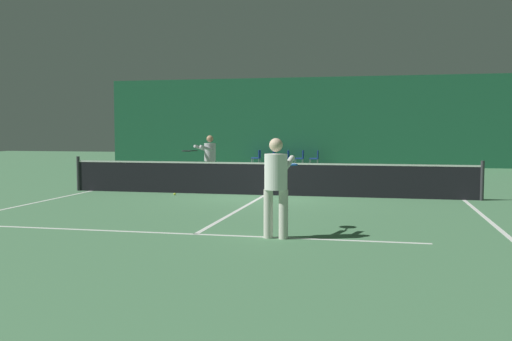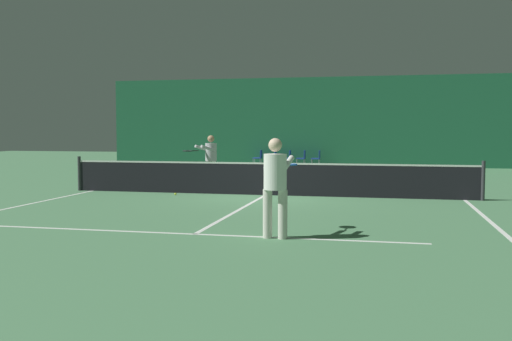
% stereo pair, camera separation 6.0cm
% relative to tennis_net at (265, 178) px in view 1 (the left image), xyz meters
% --- Properties ---
extents(ground_plane, '(60.00, 60.00, 0.00)m').
position_rel_tennis_net_xyz_m(ground_plane, '(0.00, 0.00, -0.51)').
color(ground_plane, '#4C7F56').
extents(backdrop_curtain, '(23.00, 0.12, 4.66)m').
position_rel_tennis_net_xyz_m(backdrop_curtain, '(0.00, 13.89, 1.82)').
color(backdrop_curtain, '#1E5B3D').
rests_on(backdrop_curtain, ground).
extents(court_line_baseline_far, '(11.00, 0.10, 0.00)m').
position_rel_tennis_net_xyz_m(court_line_baseline_far, '(0.00, 11.90, -0.51)').
color(court_line_baseline_far, white).
rests_on(court_line_baseline_far, ground).
extents(court_line_service_far, '(8.25, 0.10, 0.00)m').
position_rel_tennis_net_xyz_m(court_line_service_far, '(0.00, 6.40, -0.51)').
color(court_line_service_far, white).
rests_on(court_line_service_far, ground).
extents(court_line_service_near, '(8.25, 0.10, 0.00)m').
position_rel_tennis_net_xyz_m(court_line_service_near, '(0.00, -6.40, -0.51)').
color(court_line_service_near, white).
rests_on(court_line_service_near, ground).
extents(court_line_sideline_left, '(0.10, 23.80, 0.00)m').
position_rel_tennis_net_xyz_m(court_line_sideline_left, '(-5.50, 0.00, -0.51)').
color(court_line_sideline_left, white).
rests_on(court_line_sideline_left, ground).
extents(court_line_sideline_right, '(0.10, 23.80, 0.00)m').
position_rel_tennis_net_xyz_m(court_line_sideline_right, '(5.50, 0.00, -0.51)').
color(court_line_sideline_right, white).
rests_on(court_line_sideline_right, ground).
extents(court_line_centre, '(0.10, 12.80, 0.00)m').
position_rel_tennis_net_xyz_m(court_line_centre, '(0.00, 0.00, -0.51)').
color(court_line_centre, white).
rests_on(court_line_centre, ground).
extents(tennis_net, '(12.00, 0.10, 1.07)m').
position_rel_tennis_net_xyz_m(tennis_net, '(0.00, 0.00, 0.00)').
color(tennis_net, black).
rests_on(tennis_net, ground).
extents(player_near, '(0.48, 1.41, 1.75)m').
position_rel_tennis_net_xyz_m(player_near, '(1.50, -6.43, 0.51)').
color(player_near, beige).
rests_on(player_near, ground).
extents(player_far, '(1.04, 1.35, 1.71)m').
position_rel_tennis_net_xyz_m(player_far, '(-2.43, 2.45, 0.49)').
color(player_far, beige).
rests_on(player_far, ground).
extents(courtside_chair_0, '(0.44, 0.44, 0.84)m').
position_rel_tennis_net_xyz_m(courtside_chair_0, '(-3.09, 13.34, -0.03)').
color(courtside_chair_0, '#99999E').
rests_on(courtside_chair_0, ground).
extents(courtside_chair_1, '(0.44, 0.44, 0.84)m').
position_rel_tennis_net_xyz_m(courtside_chair_1, '(-2.32, 13.34, -0.03)').
color(courtside_chair_1, '#99999E').
rests_on(courtside_chair_1, ground).
extents(courtside_chair_2, '(0.44, 0.44, 0.84)m').
position_rel_tennis_net_xyz_m(courtside_chair_2, '(-1.55, 13.34, -0.03)').
color(courtside_chair_2, '#99999E').
rests_on(courtside_chair_2, ground).
extents(courtside_chair_3, '(0.44, 0.44, 0.84)m').
position_rel_tennis_net_xyz_m(courtside_chair_3, '(-0.77, 13.34, -0.03)').
color(courtside_chair_3, '#99999E').
rests_on(courtside_chair_3, ground).
extents(courtside_chair_4, '(0.44, 0.44, 0.84)m').
position_rel_tennis_net_xyz_m(courtside_chair_4, '(0.00, 13.34, -0.03)').
color(courtside_chair_4, '#99999E').
rests_on(courtside_chair_4, ground).
extents(tennis_ball, '(0.07, 0.07, 0.07)m').
position_rel_tennis_net_xyz_m(tennis_ball, '(-2.57, -0.56, -0.48)').
color(tennis_ball, '#D1DB33').
rests_on(tennis_ball, ground).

